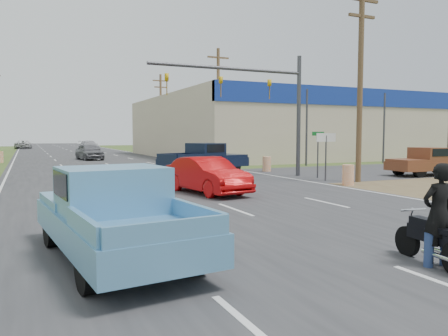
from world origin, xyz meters
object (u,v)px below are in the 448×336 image
blue_pickup (113,212)px  brown_pickup (428,161)px  motorcycle (439,244)px  distant_car_silver (89,146)px  distant_car_white (23,145)px  rider (438,218)px  distant_car_grey (89,152)px  red_convertible (207,176)px  navy_pickup (206,158)px

blue_pickup → brown_pickup: bearing=20.0°
motorcycle → brown_pickup: brown_pickup is taller
distant_car_silver → distant_car_white: (-8.76, 18.48, -0.04)m
rider → distant_car_white: 79.06m
brown_pickup → distant_car_white: size_ratio=0.96×
blue_pickup → brown_pickup: (20.27, 9.94, -0.06)m
brown_pickup → blue_pickup: bearing=120.1°
rider → blue_pickup: rider is taller
motorcycle → distant_car_grey: size_ratio=0.42×
rider → blue_pickup: 6.15m
distant_car_grey → rider: bearing=-96.8°
distant_car_grey → distant_car_silver: bearing=74.2°
red_convertible → blue_pickup: size_ratio=0.81×
brown_pickup → distant_car_grey: 30.16m
red_convertible → rider: bearing=-99.6°
rider → distant_car_white: (-7.22, 78.73, -0.16)m
red_convertible → navy_pickup: bearing=58.6°
navy_pickup → distant_car_grey: size_ratio=1.33×
distant_car_white → distant_car_grey: bearing=104.2°
distant_car_grey → distant_car_white: size_ratio=0.86×
blue_pickup → distant_car_grey: blue_pickup is taller
motorcycle → navy_pickup: size_ratio=0.32×
distant_car_silver → distant_car_white: size_ratio=1.01×
distant_car_silver → navy_pickup: bearing=-92.9°
navy_pickup → distant_car_white: (-10.79, 58.62, -0.22)m
brown_pickup → distant_car_grey: brown_pickup is taller
motorcycle → rider: 0.48m
rider → brown_pickup: (14.96, 13.04, -0.06)m
red_convertible → brown_pickup: brown_pickup is taller
blue_pickup → brown_pickup: size_ratio=1.08×
distant_car_white → red_convertible: bearing=101.8°
distant_car_white → distant_car_silver: bearing=121.1°
blue_pickup → distant_car_silver: size_ratio=1.04×
motorcycle → brown_pickup: (14.97, 13.08, 0.41)m
blue_pickup → distant_car_grey: (4.09, 35.39, -0.12)m
red_convertible → distant_car_white: size_ratio=0.84×
motorcycle → distant_car_silver: distant_car_silver is taller
navy_pickup → red_convertible: bearing=-38.1°
red_convertible → rider: size_ratio=2.49×
red_convertible → motorcycle: size_ratio=2.34×
distant_car_grey → brown_pickup: bearing=-66.1°
motorcycle → distant_car_silver: size_ratio=0.36×
red_convertible → distant_car_grey: 27.40m
navy_pickup → distant_car_white: size_ratio=1.14×
red_convertible → distant_car_white: bearing=86.4°
rider → distant_car_silver: size_ratio=0.34×
distant_car_white → blue_pickup: bearing=97.2°
motorcycle → blue_pickup: bearing=156.6°
motorcycle → distant_car_white: distant_car_white is taller
distant_car_grey → motorcycle: bearing=-96.8°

